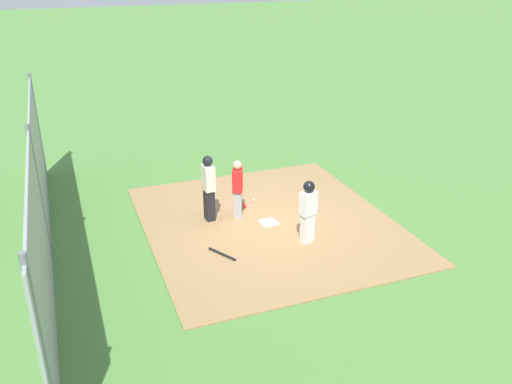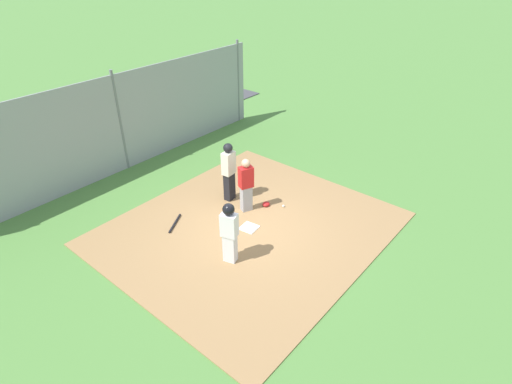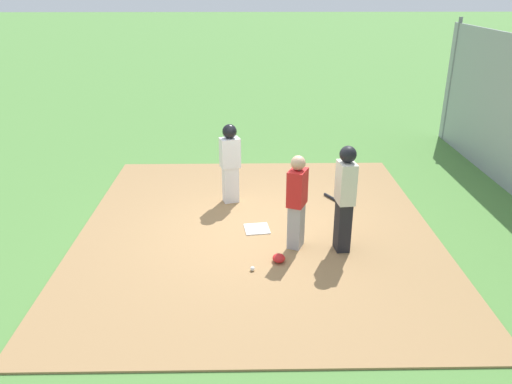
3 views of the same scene
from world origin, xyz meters
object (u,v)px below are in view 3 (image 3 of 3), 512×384
object	(u,v)px
home_plate	(257,229)
baseball	(252,269)
umpire	(345,196)
catcher_mask	(279,258)
catcher	(297,201)
runner	(230,159)
baseball_bat	(337,201)

from	to	relation	value
home_plate	baseball	xyz separation A→B (m)	(-1.42, 0.10, 0.03)
umpire	catcher_mask	xyz separation A→B (m)	(-0.39, 1.08, -0.91)
catcher	runner	xyz separation A→B (m)	(1.92, 1.16, 0.08)
home_plate	runner	size ratio (longest dim) A/B	0.27
baseball_bat	catcher_mask	xyz separation A→B (m)	(-2.33, 1.34, 0.03)
runner	baseball	bearing A→B (deg)	-8.72
home_plate	runner	distance (m)	1.66
baseball	baseball_bat	bearing A→B (deg)	-34.25
catcher	umpire	distance (m)	0.78
baseball_bat	catcher	bearing A→B (deg)	121.11
baseball	catcher	bearing A→B (deg)	-43.31
catcher_mask	baseball	world-z (taller)	catcher_mask
catcher_mask	runner	bearing A→B (deg)	19.12
catcher	umpire	xyz separation A→B (m)	(-0.12, -0.77, 0.12)
runner	baseball_bat	size ratio (longest dim) A/B	1.92
baseball_bat	runner	bearing A→B (deg)	57.96
umpire	catcher	bearing A→B (deg)	-14.90
catcher_mask	baseball	xyz separation A→B (m)	(-0.28, 0.43, -0.02)
runner	catcher_mask	bearing A→B (deg)	1.73
catcher_mask	baseball	size ratio (longest dim) A/B	3.24
home_plate	umpire	distance (m)	1.87
umpire	baseball_bat	xyz separation A→B (m)	(1.93, -0.26, -0.94)
baseball_bat	baseball	xyz separation A→B (m)	(-2.61, 1.77, 0.01)
catcher	catcher_mask	distance (m)	0.99
baseball	catcher_mask	bearing A→B (deg)	-57.17
home_plate	umpire	bearing A→B (deg)	-117.98
catcher	baseball_bat	size ratio (longest dim) A/B	1.92
catcher	umpire	bearing A→B (deg)	-166.08
home_plate	baseball_bat	xyz separation A→B (m)	(1.18, -1.68, 0.02)
home_plate	baseball_bat	distance (m)	2.05
home_plate	catcher_mask	size ratio (longest dim) A/B	1.83
home_plate	catcher	size ratio (longest dim) A/B	0.27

